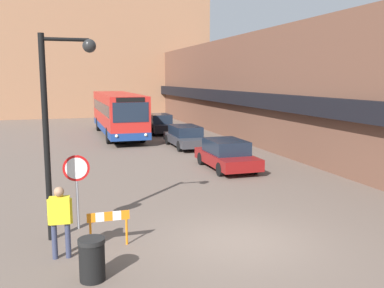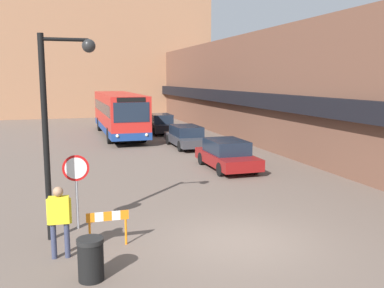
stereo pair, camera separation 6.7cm
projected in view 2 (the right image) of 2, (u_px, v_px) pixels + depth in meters
The scene contains 12 objects.
ground_plane at pixel (238, 241), 11.59m from camera, with size 160.00×160.00×0.00m, color #66564C.
building_row_right at pixel (235, 87), 36.60m from camera, with size 5.50×60.00×7.33m.
building_backdrop_far at pixel (97, 45), 50.72m from camera, with size 26.00×8.00×16.70m.
city_bus at pixel (119, 113), 32.57m from camera, with size 2.61×12.43×3.24m.
parked_car_front at pixel (227, 154), 20.78m from camera, with size 1.92×4.40×1.42m.
parked_car_middle at pixel (186, 136), 27.37m from camera, with size 1.88×4.75×1.37m.
parked_car_back at pixel (161, 124), 34.26m from camera, with size 1.82×4.30×1.54m.
stop_sign at pixel (76, 176), 12.33m from camera, with size 0.76×0.08×2.20m.
street_lamp at pixel (57, 112), 11.32m from camera, with size 1.46×0.36×5.53m.
pedestrian at pixel (59, 216), 10.37m from camera, with size 0.58×0.26×1.80m.
trash_bin at pixel (91, 259), 9.31m from camera, with size 0.59×0.59×0.95m.
construction_barricade at pixel (108, 222), 11.16m from camera, with size 1.10×0.06×0.94m.
Camera 2 is at (-4.44, -10.20, 4.38)m, focal length 40.00 mm.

